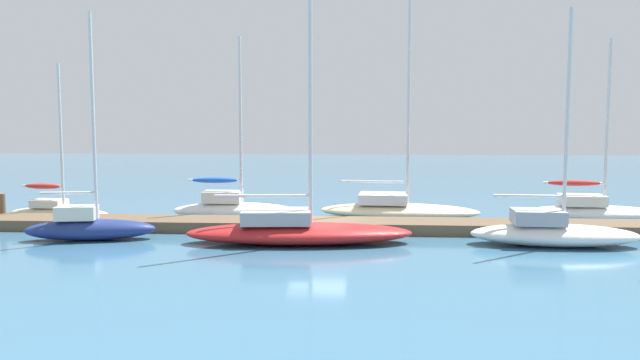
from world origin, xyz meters
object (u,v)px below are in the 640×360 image
Objects in this scene: sailboat_0 at (57,209)px; sailboat_6 at (594,210)px; sailboat_4 at (397,208)px; sailboat_1 at (89,225)px; sailboat_2 at (233,207)px; sailboat_5 at (552,231)px; sailboat_3 at (297,229)px.

sailboat_6 is (25.55, 0.96, 0.06)m from sailboat_0.
sailboat_4 reaches higher than sailboat_0.
sailboat_1 is at bearing -46.79° from sailboat_0.
sailboat_2 is at bearing -174.28° from sailboat_6.
sailboat_5 is at bearing -43.43° from sailboat_4.
sailboat_1 is 1.05× the size of sailboat_6.
sailboat_3 reaches higher than sailboat_6.
sailboat_3 is (12.12, -5.17, 0.08)m from sailboat_0.
sailboat_6 is at bearing 5.44° from sailboat_1.
sailboat_3 reaches higher than sailboat_5.
sailboat_3 reaches higher than sailboat_2.
sailboat_4 is 1.35× the size of sailboat_5.
sailboat_5 reaches higher than sailboat_6.
sailboat_2 is (8.50, 0.40, 0.12)m from sailboat_0.
sailboat_0 is 0.83× the size of sailboat_1.
sailboat_5 is 7.00m from sailboat_6.
sailboat_0 is 8.51m from sailboat_2.
sailboat_5 is (5.47, -6.09, 0.02)m from sailboat_4.
sailboat_0 is at bearing -178.25° from sailboat_2.
sailboat_5 is (21.83, -4.96, 0.07)m from sailboat_0.
sailboat_2 is 0.98× the size of sailboat_5.
sailboat_4 is 1.41× the size of sailboat_6.
sailboat_5 is at bearing -22.82° from sailboat_2.
sailboat_3 is at bearing -119.28° from sailboat_4.
sailboat_3 is 7.59m from sailboat_4.
sailboat_2 is at bearing 161.26° from sailboat_5.
sailboat_5 is (17.99, 0.07, -0.04)m from sailboat_1.
sailboat_2 is at bearing -170.00° from sailboat_4.
sailboat_2 is 7.89m from sailboat_4.
sailboat_1 is at bearing -176.61° from sailboat_5.
sailboat_1 is at bearing -131.56° from sailboat_2.
sailboat_2 reaches higher than sailboat_0.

